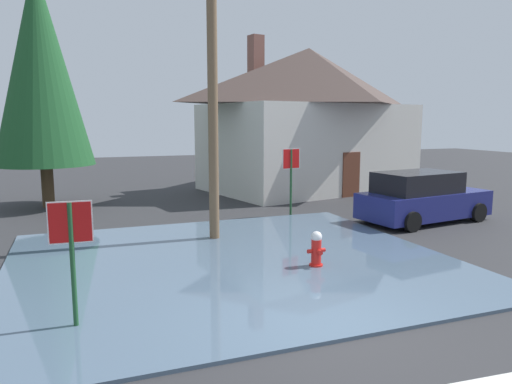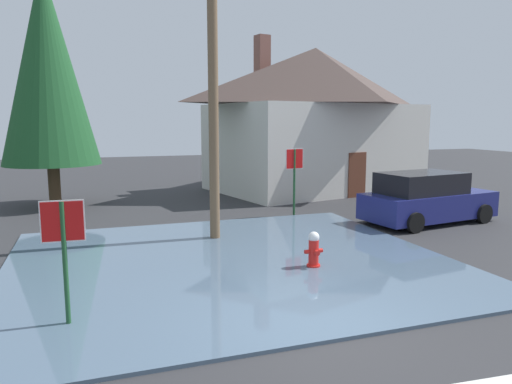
# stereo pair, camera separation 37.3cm
# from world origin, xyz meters

# --- Properties ---
(ground_plane) EXTENTS (80.00, 80.00, 0.10)m
(ground_plane) POSITION_xyz_m (0.00, 0.00, -0.05)
(ground_plane) COLOR #2D2D30
(flood_puddle) EXTENTS (10.26, 9.17, 0.07)m
(flood_puddle) POSITION_xyz_m (-0.42, 4.07, 0.03)
(flood_puddle) COLOR #4C6075
(flood_puddle) RESTS_ON ground
(stop_sign_near) EXTENTS (0.68, 0.08, 2.13)m
(stop_sign_near) POSITION_xyz_m (-3.96, 1.45, 1.51)
(stop_sign_near) COLOR #1E4C28
(stop_sign_near) RESTS_ON ground
(fire_hydrant) EXTENTS (0.44, 0.38, 0.88)m
(fire_hydrant) POSITION_xyz_m (1.25, 2.97, 0.43)
(fire_hydrant) COLOR red
(fire_hydrant) RESTS_ON ground
(utility_pole) EXTENTS (1.60, 0.28, 9.40)m
(utility_pole) POSITION_xyz_m (-0.22, 6.38, 4.88)
(utility_pole) COLOR brown
(utility_pole) RESTS_ON ground
(stop_sign_far) EXTENTS (0.72, 0.15, 2.41)m
(stop_sign_far) POSITION_xyz_m (3.35, 8.92, 1.72)
(stop_sign_far) COLOR #1E4C28
(stop_sign_far) RESTS_ON ground
(house) EXTENTS (11.31, 8.66, 7.39)m
(house) POSITION_xyz_m (6.99, 14.86, 3.56)
(house) COLOR beige
(house) RESTS_ON ground
(parked_car) EXTENTS (4.78, 2.61, 1.70)m
(parked_car) POSITION_xyz_m (7.03, 6.36, 0.81)
(parked_car) COLOR navy
(parked_car) RESTS_ON ground
(pine_tree_tall_left) EXTENTS (3.70, 3.70, 9.26)m
(pine_tree_tall_left) POSITION_xyz_m (-4.92, 13.85, 5.45)
(pine_tree_tall_left) COLOR #4C3823
(pine_tree_tall_left) RESTS_ON ground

